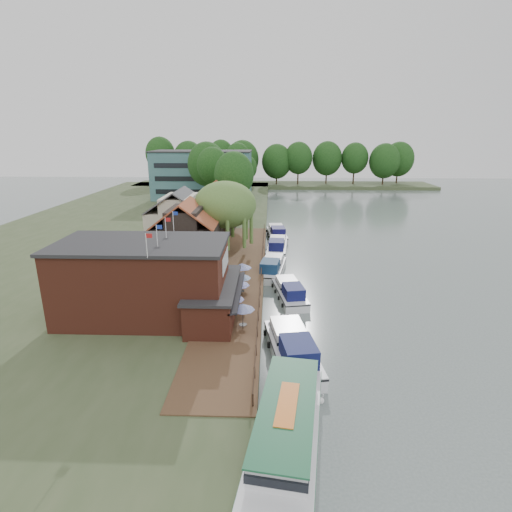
{
  "coord_description": "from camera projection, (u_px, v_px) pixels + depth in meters",
  "views": [
    {
      "loc": [
        -4.34,
        -35.34,
        17.71
      ],
      "look_at": [
        -6.0,
        12.0,
        3.0
      ],
      "focal_mm": 28.0,
      "sensor_mm": 36.0,
      "label": 1
    }
  ],
  "objects": [
    {
      "name": "umbrella_1",
      "position": [
        234.0,
        306.0,
        37.03
      ],
      "size": [
        2.0,
        2.0,
        2.38
      ],
      "primitive_type": null,
      "color": "navy",
      "rests_on": "quay_deck"
    },
    {
      "name": "bank_tree_0",
      "position": [
        234.0,
        188.0,
        75.28
      ],
      "size": [
        7.44,
        7.44,
        13.43
      ],
      "primitive_type": null,
      "color": "#143811",
      "rests_on": "land_bank"
    },
    {
      "name": "cottage_c",
      "position": [
        214.0,
        207.0,
        69.24
      ],
      "size": [
        7.6,
        7.6,
        8.5
      ],
      "primitive_type": null,
      "color": "black",
      "rests_on": "land_bank"
    },
    {
      "name": "bank_tree_3",
      "position": [
        246.0,
        174.0,
        112.48
      ],
      "size": [
        6.07,
        6.07,
        10.71
      ],
      "primitive_type": null,
      "color": "#143811",
      "rests_on": "land_bank"
    },
    {
      "name": "cruiser_4",
      "position": [
        277.0,
        232.0,
        69.27
      ],
      "size": [
        4.14,
        10.27,
        2.43
      ],
      "primitive_type": null,
      "rotation": [
        0.0,
        0.0,
        0.09
      ],
      "color": "silver",
      "rests_on": "ground"
    },
    {
      "name": "bank_tree_1",
      "position": [
        213.0,
        180.0,
        84.72
      ],
      "size": [
        6.67,
        6.67,
        13.89
      ],
      "primitive_type": null,
      "color": "#143811",
      "rests_on": "land_bank"
    },
    {
      "name": "umbrella_2",
      "position": [
        238.0,
        291.0,
        40.53
      ],
      "size": [
        2.45,
        2.45,
        2.38
      ],
      "primitive_type": null,
      "color": "#1B2197",
      "rests_on": "quay_deck"
    },
    {
      "name": "tour_boat",
      "position": [
        285.0,
        433.0,
        22.54
      ],
      "size": [
        5.82,
        14.02,
        2.97
      ],
      "primitive_type": null,
      "rotation": [
        0.0,
        0.0,
        -0.15
      ],
      "color": "silver",
      "rests_on": "ground"
    },
    {
      "name": "willow",
      "position": [
        225.0,
        219.0,
        55.47
      ],
      "size": [
        8.6,
        8.6,
        10.43
      ],
      "primitive_type": null,
      "color": "#476B2D",
      "rests_on": "land_bank"
    },
    {
      "name": "umbrella_0",
      "position": [
        243.0,
        316.0,
        34.98
      ],
      "size": [
        2.12,
        2.12,
        2.38
      ],
      "primitive_type": null,
      "color": "navy",
      "rests_on": "quay_deck"
    },
    {
      "name": "bank_tree_2",
      "position": [
        207.0,
        174.0,
        92.3
      ],
      "size": [
        8.82,
        8.82,
        14.79
      ],
      "primitive_type": null,
      "color": "#143811",
      "rests_on": "land_bank"
    },
    {
      "name": "umbrella_3",
      "position": [
        241.0,
        284.0,
        42.47
      ],
      "size": [
        2.15,
        2.15,
        2.38
      ],
      "primitive_type": null,
      "color": "navy",
      "rests_on": "quay_deck"
    },
    {
      "name": "cruiser_3",
      "position": [
        277.0,
        245.0,
        61.22
      ],
      "size": [
        3.86,
        10.14,
        2.42
      ],
      "primitive_type": null,
      "rotation": [
        0.0,
        0.0,
        -0.07
      ],
      "color": "silver",
      "rests_on": "ground"
    },
    {
      "name": "land_bank",
      "position": [
        130.0,
        231.0,
        73.09
      ],
      "size": [
        50.0,
        140.0,
        1.0
      ],
      "primitive_type": "cube",
      "color": "#384728",
      "rests_on": "ground"
    },
    {
      "name": "ground",
      "position": [
        313.0,
        322.0,
        38.83
      ],
      "size": [
        260.0,
        260.0,
        0.0
      ],
      "primitive_type": "plane",
      "color": "#53605E",
      "rests_on": "ground"
    },
    {
      "name": "cruiser_1",
      "position": [
        290.0,
        290.0,
        44.02
      ],
      "size": [
        4.55,
        9.57,
        2.2
      ],
      "primitive_type": null,
      "rotation": [
        0.0,
        0.0,
        0.18
      ],
      "color": "white",
      "rests_on": "ground"
    },
    {
      "name": "bank_tree_4",
      "position": [
        223.0,
        171.0,
        117.78
      ],
      "size": [
        7.73,
        7.73,
        11.51
      ],
      "primitive_type": null,
      "color": "#143811",
      "rests_on": "land_bank"
    },
    {
      "name": "quay_rail",
      "position": [
        261.0,
        271.0,
        48.59
      ],
      "size": [
        0.2,
        49.0,
        1.0
      ],
      "primitive_type": null,
      "color": "black",
      "rests_on": "land_bank"
    },
    {
      "name": "swan",
      "position": [
        321.0,
        400.0,
        27.23
      ],
      "size": [
        0.44,
        0.44,
        0.44
      ],
      "primitive_type": "sphere",
      "color": "white",
      "rests_on": "ground"
    },
    {
      "name": "quay_deck",
      "position": [
        239.0,
        276.0,
        48.33
      ],
      "size": [
        6.0,
        50.0,
        0.1
      ],
      "primitive_type": "cube",
      "color": "#47301E",
      "rests_on": "land_bank"
    },
    {
      "name": "cottage_a",
      "position": [
        187.0,
        234.0,
        51.14
      ],
      "size": [
        8.6,
        7.6,
        8.5
      ],
      "primitive_type": null,
      "color": "black",
      "rests_on": "land_bank"
    },
    {
      "name": "umbrella_4",
      "position": [
        242.0,
        273.0,
        45.65
      ],
      "size": [
        2.21,
        2.21,
        2.38
      ],
      "primitive_type": null,
      "color": "navy",
      "rests_on": "quay_deck"
    },
    {
      "name": "hotel_block",
      "position": [
        203.0,
        175.0,
        104.26
      ],
      "size": [
        25.4,
        12.4,
        12.3
      ],
      "primitive_type": null,
      "color": "#38666B",
      "rests_on": "land_bank"
    },
    {
      "name": "bank_tree_5",
      "position": [
        238.0,
        165.0,
        125.92
      ],
      "size": [
        7.59,
        7.59,
        13.75
      ],
      "primitive_type": null,
      "color": "#143811",
      "rests_on": "land_bank"
    },
    {
      "name": "cottage_b",
      "position": [
        180.0,
        218.0,
        60.78
      ],
      "size": [
        9.6,
        8.6,
        8.5
      ],
      "primitive_type": null,
      "color": "beige",
      "rests_on": "land_bank"
    },
    {
      "name": "cruiser_0",
      "position": [
        292.0,
        344.0,
        32.18
      ],
      "size": [
        5.27,
        11.3,
        2.67
      ],
      "primitive_type": null,
      "rotation": [
        0.0,
        0.0,
        0.17
      ],
      "color": "silver",
      "rests_on": "ground"
    },
    {
      "name": "cruiser_2",
      "position": [
        272.0,
        265.0,
        51.75
      ],
      "size": [
        4.57,
        10.22,
        2.39
      ],
      "primitive_type": null,
      "rotation": [
        0.0,
        0.0,
        -0.14
      ],
      "color": "white",
      "rests_on": "ground"
    },
    {
      "name": "pub",
      "position": [
        165.0,
        280.0,
        36.97
      ],
      "size": [
        20.0,
        11.0,
        7.3
      ],
      "primitive_type": null,
      "color": "maroon",
      "rests_on": "land_bank"
    }
  ]
}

